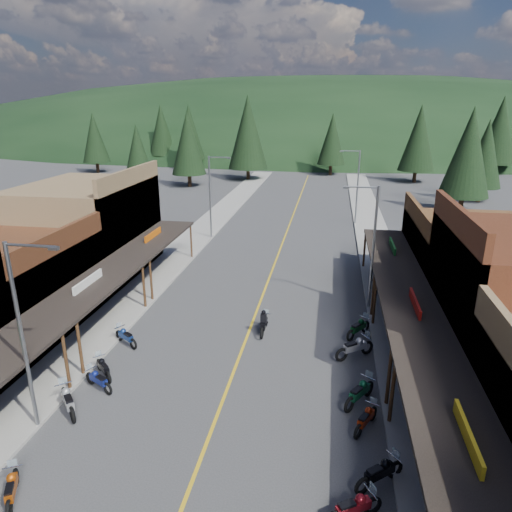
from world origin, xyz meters
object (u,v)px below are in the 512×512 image
at_px(bike_east_4, 353,507).
at_px(pine_9, 485,154).
at_px(pine_5, 500,130).
at_px(pine_10, 188,143).
at_px(pine_1, 189,132).
at_px(bike_east_6, 366,418).
at_px(pine_2, 248,132).
at_px(bike_west_4, 11,488).
at_px(pedestrian_east_b, 376,281).
at_px(pine_7, 162,130).
at_px(pedestrian_east_a, 424,387).
at_px(bike_west_5, 68,399).
at_px(rider_on_bike, 264,323).
at_px(bike_east_5, 380,472).
at_px(bike_west_6, 98,379).
at_px(bike_east_9, 358,327).
at_px(pine_0, 94,138).
at_px(shop_west_3, 90,229).
at_px(bike_east_7, 360,391).
at_px(streetlight_3, 356,184).
at_px(streetlight_0, 24,331).
at_px(bike_west_7, 103,367).
at_px(pine_4, 419,138).
at_px(pine_8, 138,155).
at_px(streetlight_1, 211,194).
at_px(shop_west_2, 8,289).
at_px(streetlight_2, 371,243).
at_px(pine_11, 468,152).
at_px(pine_3, 332,139).
at_px(shop_east_3, 468,261).
at_px(bike_east_8, 355,346).

bearing_deg(bike_east_4, pine_9, 129.96).
bearing_deg(pine_5, pine_10, -157.07).
bearing_deg(pine_1, bike_east_6, -67.78).
relative_size(pine_2, bike_west_4, 7.23).
distance_m(pine_10, pedestrian_east_b, 47.58).
xyz_separation_m(pine_7, pedestrian_east_a, (40.75, -78.00, -6.21)).
height_order(pine_10, bike_west_4, pine_10).
relative_size(bike_west_5, rider_on_bike, 1.10).
relative_size(bike_east_5, pedestrian_east_b, 1.18).
relative_size(bike_west_6, bike_east_9, 0.90).
distance_m(pine_7, bike_east_9, 81.78).
height_order(pine_0, bike_east_9, pine_0).
bearing_deg(rider_on_bike, pine_2, 102.09).
bearing_deg(bike_west_4, pine_10, 73.64).
xyz_separation_m(shop_west_3, bike_east_7, (19.80, -13.56, -2.88)).
xyz_separation_m(streetlight_3, pine_7, (-38.95, 46.00, 2.78)).
bearing_deg(bike_west_4, pine_9, 33.35).
xyz_separation_m(streetlight_0, bike_west_7, (0.81, 3.87, -3.92)).
bearing_deg(pine_1, pine_9, -27.51).
height_order(bike_west_4, bike_west_6, bike_west_4).
height_order(bike_east_7, pedestrian_east_b, pedestrian_east_b).
xyz_separation_m(pine_4, pine_8, (-40.00, -20.00, -1.26)).
distance_m(bike_east_6, pedestrian_east_b, 14.38).
xyz_separation_m(pine_7, bike_west_5, (25.64, -80.89, -6.60)).
relative_size(streetlight_1, bike_west_4, 4.13).
xyz_separation_m(shop_west_2, streetlight_2, (20.71, 6.30, 1.93)).
bearing_deg(bike_east_4, pine_11, 131.72).
xyz_separation_m(pine_4, bike_west_4, (-23.68, -69.47, -6.68)).
bearing_deg(pine_9, pedestrian_east_b, -115.20).
height_order(streetlight_2, pine_8, pine_8).
distance_m(rider_on_bike, pedestrian_east_a, 9.66).
height_order(pine_3, bike_west_5, pine_3).
height_order(pine_7, pedestrian_east_a, pine_7).
bearing_deg(pine_0, shop_east_3, -43.33).
xyz_separation_m(streetlight_3, bike_east_4, (-1.42, -38.42, -3.87)).
distance_m(pine_0, pine_2, 30.30).
distance_m(pine_3, pine_4, 15.25).
height_order(pine_3, pine_4, pine_4).
distance_m(streetlight_3, bike_east_9, 26.27).
xyz_separation_m(shop_west_3, pine_8, (-8.22, 28.70, 2.46)).
distance_m(shop_west_3, shop_east_3, 27.56).
bearing_deg(pine_4, pine_2, -175.91).
relative_size(shop_east_3, pine_0, 0.99).
xyz_separation_m(pine_0, bike_east_8, (45.96, -60.34, -5.82)).
height_order(shop_east_3, pine_10, pine_10).
bearing_deg(bike_east_6, shop_west_3, 171.22).
xyz_separation_m(bike_east_5, pedestrian_east_a, (2.27, 4.81, 0.43)).
bearing_deg(bike_east_9, pine_3, 128.49).
bearing_deg(pine_5, bike_east_9, -112.20).
bearing_deg(bike_west_6, bike_east_4, -86.92).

